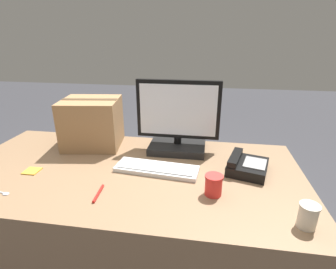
# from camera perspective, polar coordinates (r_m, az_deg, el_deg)

# --- Properties ---
(office_desk) EXTENTS (1.80, 0.90, 0.72)m
(office_desk) POSITION_cam_1_polar(r_m,az_deg,el_deg) (1.60, -8.11, -18.88)
(office_desk) COLOR #8C6B4C
(office_desk) RESTS_ON ground_plane
(monitor) EXTENTS (0.49, 0.25, 0.42)m
(monitor) POSITION_cam_1_polar(r_m,az_deg,el_deg) (1.55, 2.16, 2.14)
(monitor) COLOR black
(monitor) RESTS_ON office_desk
(keyboard) EXTENTS (0.44, 0.18, 0.03)m
(keyboard) POSITION_cam_1_polar(r_m,az_deg,el_deg) (1.37, -2.48, -7.39)
(keyboard) COLOR silver
(keyboard) RESTS_ON office_desk
(desk_phone) EXTENTS (0.24, 0.25, 0.08)m
(desk_phone) POSITION_cam_1_polar(r_m,az_deg,el_deg) (1.41, 16.69, -6.55)
(desk_phone) COLOR black
(desk_phone) RESTS_ON office_desk
(paper_cup_left) EXTENTS (0.08, 0.08, 0.09)m
(paper_cup_left) POSITION_cam_1_polar(r_m,az_deg,el_deg) (1.18, 9.88, -10.78)
(paper_cup_left) COLOR red
(paper_cup_left) RESTS_ON office_desk
(paper_cup_right) EXTENTS (0.07, 0.07, 0.09)m
(paper_cup_right) POSITION_cam_1_polar(r_m,az_deg,el_deg) (1.12, 28.15, -15.35)
(paper_cup_right) COLOR beige
(paper_cup_right) RESTS_ON office_desk
(spoon) EXTENTS (0.16, 0.05, 0.00)m
(spoon) POSITION_cam_1_polar(r_m,az_deg,el_deg) (1.42, -32.78, -10.48)
(spoon) COLOR #B2B2B7
(spoon) RESTS_ON office_desk
(cardboard_box) EXTENTS (0.37, 0.33, 0.30)m
(cardboard_box) POSITION_cam_1_polar(r_m,az_deg,el_deg) (1.69, -16.18, 2.45)
(cardboard_box) COLOR #9E754C
(cardboard_box) RESTS_ON office_desk
(pen_marker) EXTENTS (0.02, 0.13, 0.01)m
(pen_marker) POSITION_cam_1_polar(r_m,az_deg,el_deg) (1.22, -14.92, -12.28)
(pen_marker) COLOR red
(pen_marker) RESTS_ON office_desk
(sticky_note_pad) EXTENTS (0.07, 0.07, 0.01)m
(sticky_note_pad) POSITION_cam_1_polar(r_m,az_deg,el_deg) (1.53, -27.50, -7.05)
(sticky_note_pad) COLOR gold
(sticky_note_pad) RESTS_ON office_desk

